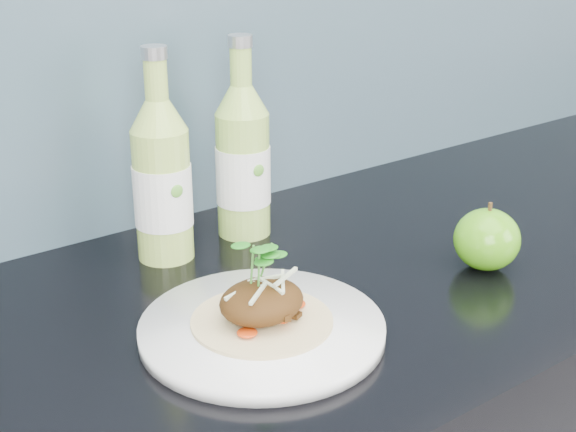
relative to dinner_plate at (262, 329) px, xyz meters
The scene contains 5 objects.
dinner_plate is the anchor object (origin of this frame).
pork_taco 0.04m from the dinner_plate, ahead, with size 0.15×0.15×0.10m.
green_apple 0.33m from the dinner_plate, ahead, with size 0.10×0.10×0.09m.
cider_bottle_left 0.26m from the dinner_plate, 86.00° to the left, with size 0.08×0.08×0.27m.
cider_bottle_right 0.30m from the dinner_plate, 59.82° to the left, with size 0.09×0.09×0.27m.
Camera 1 is at (-0.55, 1.01, 1.34)m, focal length 50.00 mm.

